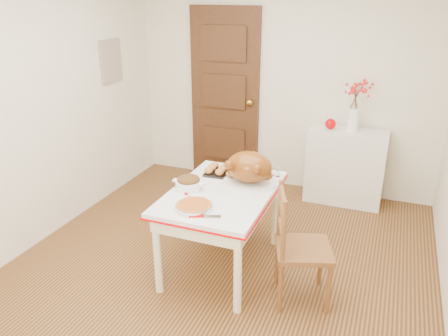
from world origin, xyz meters
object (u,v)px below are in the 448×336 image
at_px(turkey_platter, 249,169).
at_px(sideboard, 345,167).
at_px(kitchen_table, 222,229).
at_px(pumpkin_pie, 194,205).
at_px(chair_oak, 304,247).

bearing_deg(turkey_platter, sideboard, 87.32).
relative_size(kitchen_table, pumpkin_pie, 4.29).
distance_m(chair_oak, turkey_platter, 0.78).
bearing_deg(chair_oak, turkey_platter, 36.39).
xyz_separation_m(chair_oak, turkey_platter, (-0.56, 0.38, 0.39)).
bearing_deg(chair_oak, pumpkin_pie, 83.95).
bearing_deg(sideboard, pumpkin_pie, -113.09).
height_order(kitchen_table, turkey_platter, turkey_platter).
xyz_separation_m(chair_oak, pumpkin_pie, (-0.80, -0.19, 0.28)).
height_order(chair_oak, turkey_platter, turkey_platter).
xyz_separation_m(kitchen_table, turkey_platter, (0.16, 0.20, 0.49)).
distance_m(kitchen_table, chair_oak, 0.75).
relative_size(sideboard, turkey_platter, 1.84).
bearing_deg(chair_oak, sideboard, -21.41).
distance_m(kitchen_table, pumpkin_pie, 0.54).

